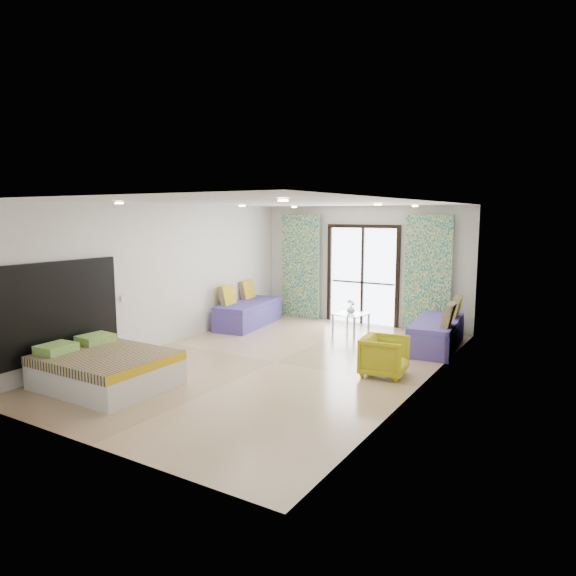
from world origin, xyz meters
The scene contains 24 objects.
floor centered at (0.00, 0.00, 0.00)m, with size 5.00×7.50×0.01m, color #A38361, non-canonical shape.
ceiling centered at (0.00, 0.00, 2.70)m, with size 5.00×7.50×0.01m, color silver, non-canonical shape.
wall_back centered at (0.00, 3.75, 1.35)m, with size 5.00×0.01×2.70m, color silver, non-canonical shape.
wall_front centered at (0.00, -3.75, 1.35)m, with size 5.00×0.01×2.70m, color silver, non-canonical shape.
wall_left centered at (-2.50, 0.00, 1.35)m, with size 0.01×7.50×2.70m, color silver, non-canonical shape.
wall_right centered at (2.50, 0.00, 1.35)m, with size 0.01×7.50×2.70m, color silver, non-canonical shape.
balcony_door centered at (0.00, 3.72, 1.26)m, with size 1.76×0.08×2.28m.
balcony_rail centered at (0.00, 3.73, 0.95)m, with size 1.52×0.03×0.04m, color #595451.
curtain_left centered at (-1.55, 3.57, 1.25)m, with size 1.00×0.10×2.50m, color white.
curtain_right centered at (1.55, 3.57, 1.25)m, with size 1.00×0.10×2.50m, color white.
downlight_a centered at (-1.40, -2.00, 2.67)m, with size 0.12×0.12×0.02m, color #FFE0B2.
downlight_b centered at (1.40, -2.00, 2.67)m, with size 0.12×0.12×0.02m, color #FFE0B2.
downlight_c centered at (-1.40, 1.00, 2.67)m, with size 0.12×0.12×0.02m, color #FFE0B2.
downlight_d centered at (1.40, 1.00, 2.67)m, with size 0.12×0.12×0.02m, color #FFE0B2.
downlight_e centered at (-1.40, 3.00, 2.67)m, with size 0.12×0.12×0.02m, color #FFE0B2.
downlight_f centered at (1.40, 3.00, 2.67)m, with size 0.12×0.12×0.02m, color #FFE0B2.
headboard centered at (-2.46, -2.34, 1.05)m, with size 0.06×2.10×1.50m, color black.
switch_plate centered at (-2.47, -1.09, 1.05)m, with size 0.02×0.10×0.10m, color silver.
bed centered at (-1.47, -2.34, 0.26)m, with size 1.81×1.48×0.62m.
daybed_left centered at (-2.12, 2.14, 0.30)m, with size 1.03×2.06×0.97m.
daybed_right centered at (2.12, 2.35, 0.30)m, with size 0.94×2.01×0.96m.
coffee_table centered at (0.18, 2.70, 0.37)m, with size 0.73×0.73×0.72m.
vase centered at (0.18, 2.71, 0.50)m, with size 0.18×0.19×0.18m, color white.
armchair centered at (1.85, 0.27, 0.34)m, with size 0.67×0.63×0.69m, color #AEA816.
Camera 1 is at (4.60, -7.17, 2.51)m, focal length 32.00 mm.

